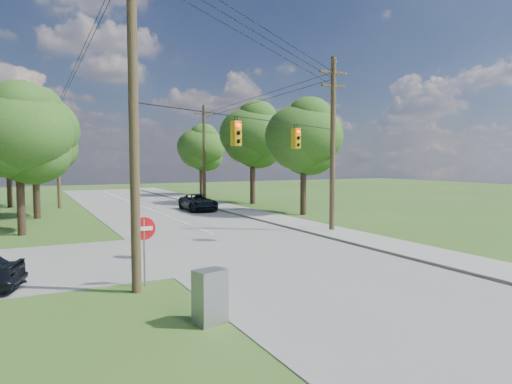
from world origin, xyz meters
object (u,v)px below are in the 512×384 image
pole_sw (133,101)px  pole_ne (333,142)px  pole_north_e (204,153)px  car_main_north (198,202)px  control_cabinet (210,297)px  do_not_enter_sign (144,236)px  pole_north_w (58,151)px

pole_sw → pole_ne: bearing=29.4°
pole_north_e → car_main_north: size_ratio=1.97×
control_cabinet → do_not_enter_sign: do_not_enter_sign is taller
pole_north_w → car_main_north: 13.64m
pole_ne → control_cabinet: bearing=-137.4°
pole_ne → control_cabinet: 17.50m
pole_sw → pole_north_e: (13.50, 29.60, -1.10)m
car_main_north → do_not_enter_sign: do_not_enter_sign is taller
pole_north_w → car_main_north: pole_north_w is taller
car_main_north → do_not_enter_sign: size_ratio=2.11×
pole_north_e → do_not_enter_sign: pole_north_e is taller
pole_north_w → do_not_enter_sign: size_ratio=4.15×
car_main_north → control_cabinet: bearing=-106.7°
pole_north_e → control_cabinet: bearing=-110.4°
pole_north_e → pole_sw: bearing=-114.5°
control_cabinet → do_not_enter_sign: size_ratio=0.60×
pole_sw → pole_ne: pole_sw is taller
do_not_enter_sign → car_main_north: bearing=66.5°
pole_sw → car_main_north: 24.89m
pole_north_e → pole_ne: bearing=-90.0°
pole_ne → car_main_north: size_ratio=2.06×
car_main_north → pole_north_e: bearing=68.1°
pole_north_e → do_not_enter_sign: 32.00m
car_main_north → do_not_enter_sign: 23.59m
pole_sw → control_cabinet: (1.10, -3.81, -5.50)m
pole_north_w → pole_north_e: bearing=0.0°
control_cabinet → pole_ne: bearing=28.1°
pole_ne → do_not_enter_sign: bearing=-151.9°
pole_north_e → car_main_north: bearing=-114.3°
pole_north_w → pole_sw: bearing=-89.2°
pole_north_e → do_not_enter_sign: bearing=-114.3°
pole_north_w → car_main_north: bearing=-35.6°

